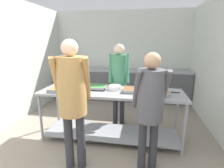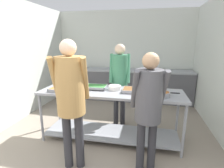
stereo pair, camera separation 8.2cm
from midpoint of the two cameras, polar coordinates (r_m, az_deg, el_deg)
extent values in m
cube|color=silver|center=(5.55, 4.29, 9.47)|extent=(4.22, 0.06, 2.65)
cube|color=silver|center=(4.37, -28.34, 6.61)|extent=(0.06, 4.43, 2.65)
cube|color=#4C4C51|center=(5.34, 3.60, -0.33)|extent=(4.06, 0.62, 0.88)
cube|color=gray|center=(5.24, 3.68, 4.57)|extent=(4.06, 0.65, 0.04)
cube|color=black|center=(5.19, 10.97, 4.34)|extent=(0.48, 0.38, 0.02)
cube|color=gray|center=(3.02, 0.40, -2.66)|extent=(2.46, 0.73, 0.04)
cube|color=gray|center=(3.32, 0.38, -15.57)|extent=(2.38, 0.65, 0.02)
cylinder|color=gray|center=(3.34, -21.39, -10.38)|extent=(0.04, 0.04, 0.88)
cylinder|color=gray|center=(2.92, 23.21, -14.20)|extent=(0.04, 0.04, 0.88)
cylinder|color=gray|center=(3.83, -16.37, -6.79)|extent=(0.04, 0.04, 0.88)
cylinder|color=gray|center=(3.47, 21.21, -9.40)|extent=(0.04, 0.04, 0.88)
cube|color=gray|center=(3.15, -14.84, -1.92)|extent=(0.43, 0.34, 0.01)
cube|color=#9E6B33|center=(3.15, -14.87, -1.48)|extent=(0.41, 0.31, 0.04)
cube|color=gray|center=(3.01, -16.22, -2.35)|extent=(0.43, 0.01, 0.05)
cube|color=gray|center=(3.29, -13.62, -0.81)|extent=(0.43, 0.01, 0.05)
cube|color=gray|center=(3.24, -18.17, -1.32)|extent=(0.01, 0.34, 0.05)
cube|color=gray|center=(3.06, -11.36, -1.78)|extent=(0.01, 0.34, 0.05)
cube|color=gray|center=(3.19, -5.17, -1.31)|extent=(0.47, 0.30, 0.01)
cube|color=#387A38|center=(3.18, -5.18, -0.87)|extent=(0.44, 0.27, 0.04)
cube|color=gray|center=(3.05, -5.93, -1.61)|extent=(0.47, 0.01, 0.05)
cube|color=gray|center=(3.32, -4.48, -0.32)|extent=(0.47, 0.01, 0.05)
cube|color=gray|center=(3.26, -9.00, -0.72)|extent=(0.01, 0.30, 0.05)
cube|color=gray|center=(3.13, -1.20, -1.15)|extent=(0.01, 0.30, 0.05)
cylinder|color=white|center=(3.10, 1.67, -1.70)|extent=(0.24, 0.24, 0.01)
cylinder|color=white|center=(3.10, 1.67, -1.49)|extent=(0.23, 0.23, 0.01)
cylinder|color=white|center=(3.10, 1.67, -1.28)|extent=(0.23, 0.23, 0.01)
cylinder|color=white|center=(3.09, 1.68, -1.06)|extent=(0.23, 0.23, 0.01)
cylinder|color=white|center=(3.09, 1.68, -0.85)|extent=(0.23, 0.23, 0.01)
cylinder|color=white|center=(3.09, 1.68, -0.63)|extent=(0.23, 0.23, 0.01)
cube|color=gray|center=(3.00, 8.09, -2.39)|extent=(0.40, 0.32, 0.01)
cube|color=brown|center=(2.99, 8.10, -1.92)|extent=(0.37, 0.30, 0.04)
cube|color=gray|center=(2.85, 7.90, -2.84)|extent=(0.40, 0.01, 0.05)
cube|color=gray|center=(3.15, 8.28, -1.22)|extent=(0.40, 0.01, 0.05)
cube|color=gray|center=(3.01, 4.45, -1.80)|extent=(0.01, 0.32, 0.05)
cube|color=gray|center=(2.99, 11.78, -2.17)|extent=(0.01, 0.32, 0.05)
cylinder|color=gray|center=(2.84, 16.64, -3.14)|extent=(0.26, 0.26, 0.07)
cylinder|color=brown|center=(2.83, 16.69, -2.54)|extent=(0.23, 0.23, 0.01)
cylinder|color=black|center=(2.86, 20.67, -2.79)|extent=(0.14, 0.02, 0.02)
cylinder|color=#2D2D33|center=(2.57, 10.27, -19.06)|extent=(0.11, 0.11, 0.74)
cylinder|color=#2D2D33|center=(2.60, 13.80, -18.80)|extent=(0.11, 0.11, 0.74)
cylinder|color=#4C4C51|center=(2.22, 8.48, -1.93)|extent=(0.13, 0.32, 0.55)
cylinder|color=#4C4C51|center=(2.31, 17.46, -1.82)|extent=(0.13, 0.32, 0.55)
cylinder|color=#4C4C51|center=(2.28, 12.95, -3.81)|extent=(0.34, 0.34, 0.68)
sphere|color=tan|center=(2.19, 13.58, 7.35)|extent=(0.21, 0.21, 0.21)
cylinder|color=#2D2D33|center=(2.62, -13.39, -17.50)|extent=(0.12, 0.12, 0.82)
cylinder|color=#2D2D33|center=(2.59, -9.64, -17.66)|extent=(0.12, 0.12, 0.82)
cylinder|color=tan|center=(2.32, -17.30, 1.48)|extent=(0.15, 0.34, 0.61)
cylinder|color=tan|center=(2.25, -7.72, 1.61)|extent=(0.15, 0.34, 0.61)
cylinder|color=tan|center=(2.30, -12.47, -0.61)|extent=(0.37, 0.37, 0.75)
sphere|color=beige|center=(2.23, -13.14, 11.48)|extent=(0.21, 0.21, 0.21)
cylinder|color=#2D2D33|center=(3.75, 4.17, -7.52)|extent=(0.10, 0.10, 0.77)
cylinder|color=#2D2D33|center=(3.75, 1.94, -7.47)|extent=(0.10, 0.10, 0.77)
cylinder|color=#3D7F5B|center=(3.53, 6.02, 5.05)|extent=(0.11, 0.33, 0.58)
cylinder|color=#3D7F5B|center=(3.54, 0.44, 5.15)|extent=(0.11, 0.33, 0.58)
cylinder|color=#3D7F5B|center=(3.55, 3.21, 3.77)|extent=(0.32, 0.32, 0.71)
sphere|color=beige|center=(3.49, 3.31, 11.25)|extent=(0.21, 0.21, 0.21)
cylinder|color=silver|center=(5.20, 15.26, 5.12)|extent=(0.06, 0.06, 0.16)
cone|color=silver|center=(5.18, 15.34, 6.31)|extent=(0.06, 0.06, 0.06)
cylinder|color=black|center=(5.18, 15.37, 6.73)|extent=(0.03, 0.03, 0.02)
camera|label=1|loc=(0.04, -89.24, 0.19)|focal=28.00mm
camera|label=2|loc=(0.04, 90.76, -0.19)|focal=28.00mm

